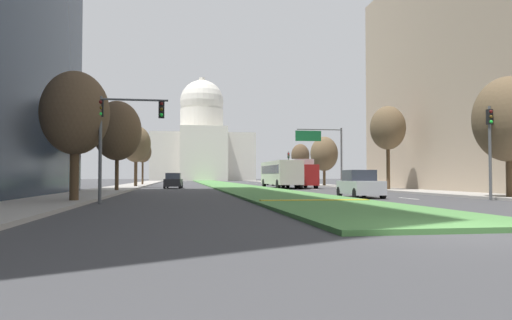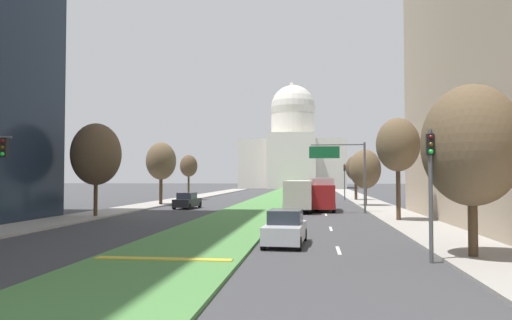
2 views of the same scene
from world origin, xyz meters
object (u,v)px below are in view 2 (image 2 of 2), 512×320
(city_bus, at_px, (299,193))
(sedan_lead_stopped, at_px, (285,229))
(street_tree_left_mid, at_px, (96,154))
(sedan_midblock, at_px, (187,201))
(sedan_distant, at_px, (322,196))
(street_tree_left_distant, at_px, (189,166))
(traffic_light_far_right, at_px, (345,177))
(street_tree_right_near, at_px, (472,145))
(overhead_guide_sign, at_px, (344,163))
(street_tree_right_mid, at_px, (398,145))
(street_tree_left_far, at_px, (161,161))
(box_truck_delivery, at_px, (322,194))
(traffic_light_near_right, at_px, (431,178))
(street_tree_right_far, at_px, (365,169))
(capitol_building, at_px, (293,151))
(street_tree_right_distant, at_px, (356,168))

(city_bus, bearing_deg, sedan_lead_stopped, -89.99)
(street_tree_left_mid, bearing_deg, sedan_lead_stopped, -39.80)
(sedan_midblock, height_order, sedan_distant, sedan_distant)
(street_tree_left_distant, height_order, city_bus, street_tree_left_distant)
(traffic_light_far_right, bearing_deg, street_tree_right_near, -87.83)
(overhead_guide_sign, xyz_separation_m, street_tree_right_mid, (3.40, -8.25, 1.05))
(street_tree_left_far, relative_size, sedan_distant, 1.64)
(box_truck_delivery, height_order, city_bus, box_truck_delivery)
(street_tree_left_distant, height_order, box_truck_delivery, street_tree_left_distant)
(traffic_light_far_right, distance_m, sedan_lead_stopped, 45.86)
(sedan_distant, bearing_deg, traffic_light_near_right, -85.63)
(street_tree_right_far, distance_m, street_tree_left_distant, 26.71)
(traffic_light_near_right, distance_m, overhead_guide_sign, 25.24)
(capitol_building, xyz_separation_m, sedan_lead_stopped, (4.43, -119.28, -10.34))
(street_tree_left_distant, bearing_deg, street_tree_left_mid, -89.75)
(sedan_distant, bearing_deg, street_tree_right_near, -83.08)
(box_truck_delivery, xyz_separation_m, city_bus, (-2.24, 0.23, 0.09))
(traffic_light_near_right, relative_size, traffic_light_far_right, 1.00)
(street_tree_left_far, bearing_deg, street_tree_right_far, 1.56)
(street_tree_left_mid, distance_m, street_tree_left_distant, 29.71)
(street_tree_left_mid, relative_size, street_tree_right_distant, 1.23)
(street_tree_left_mid, bearing_deg, traffic_light_far_right, 55.20)
(traffic_light_near_right, distance_m, sedan_lead_stopped, 7.69)
(sedan_distant, bearing_deg, street_tree_left_mid, -126.28)
(street_tree_right_near, xyz_separation_m, street_tree_right_far, (-0.56, 34.00, -0.44))
(sedan_distant, distance_m, box_truck_delivery, 15.86)
(street_tree_right_mid, relative_size, street_tree_right_distant, 1.22)
(sedan_midblock, bearing_deg, street_tree_right_far, 16.46)
(sedan_distant, bearing_deg, street_tree_right_distant, 41.87)
(capitol_building, distance_m, sedan_midblock, 95.01)
(traffic_light_far_right, relative_size, sedan_midblock, 1.14)
(street_tree_right_mid, distance_m, city_bus, 13.89)
(traffic_light_near_right, distance_m, box_truck_delivery, 27.89)
(sedan_lead_stopped, height_order, sedan_distant, sedan_lead_stopped)
(street_tree_left_mid, relative_size, sedan_midblock, 1.69)
(sedan_distant, bearing_deg, street_tree_right_mid, -79.22)
(street_tree_left_far, bearing_deg, street_tree_left_distant, 90.89)
(street_tree_right_far, distance_m, sedan_distant, 10.24)
(street_tree_right_near, height_order, street_tree_left_far, street_tree_left_far)
(sedan_midblock, height_order, box_truck_delivery, box_truck_delivery)
(traffic_light_far_right, distance_m, street_tree_left_distant, 22.44)
(traffic_light_far_right, bearing_deg, street_tree_right_mid, -86.97)
(street_tree_right_far, bearing_deg, sedan_lead_stopped, -103.19)
(overhead_guide_sign, height_order, street_tree_right_near, street_tree_right_near)
(street_tree_left_mid, height_order, street_tree_right_far, street_tree_left_mid)
(street_tree_right_mid, height_order, box_truck_delivery, street_tree_right_mid)
(sedan_midblock, bearing_deg, city_bus, -7.42)
(street_tree_right_far, bearing_deg, street_tree_left_mid, -143.80)
(traffic_light_near_right, bearing_deg, capitol_building, 94.78)
(city_bus, bearing_deg, street_tree_right_distant, 69.75)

